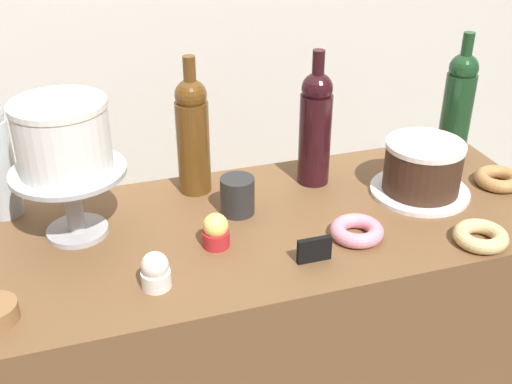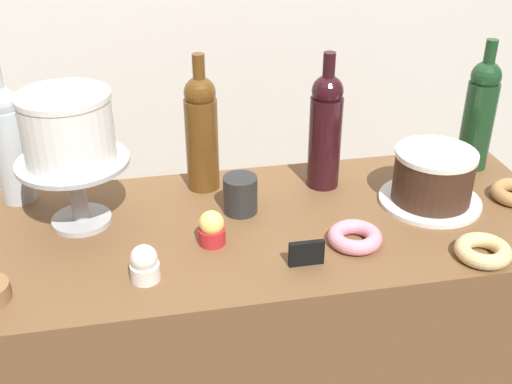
{
  "view_description": "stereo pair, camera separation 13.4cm",
  "coord_description": "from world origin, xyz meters",
  "px_view_note": "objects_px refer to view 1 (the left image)",
  "views": [
    {
      "loc": [
        -0.35,
        -1.12,
        1.68
      ],
      "look_at": [
        0.0,
        0.0,
        1.02
      ],
      "focal_mm": 44.75,
      "sensor_mm": 36.0,
      "label": 1
    },
    {
      "loc": [
        -0.22,
        -1.15,
        1.68
      ],
      "look_at": [
        0.0,
        0.0,
        1.02
      ],
      "focal_mm": 44.75,
      "sensor_mm": 36.0,
      "label": 2
    }
  ],
  "objects_px": {
    "wine_bottle_amber": "(193,134)",
    "price_sign_chalkboard": "(314,250)",
    "wine_bottle_dark_red": "(315,126)",
    "cupcake_vanilla": "(155,271)",
    "cake_stand_pedestal": "(71,190)",
    "cupcake_lemon": "(216,231)",
    "donut_pink": "(357,231)",
    "white_layer_cake": "(62,136)",
    "donut_maple": "(498,179)",
    "chocolate_round_cake": "(423,166)",
    "wine_bottle_green": "(458,104)",
    "donut_glazed": "(481,236)",
    "coffee_cup_ceramic": "(237,195)"
  },
  "relations": [
    {
      "from": "chocolate_round_cake",
      "to": "donut_pink",
      "type": "relative_size",
      "value": 1.61
    },
    {
      "from": "wine_bottle_green",
      "to": "cupcake_vanilla",
      "type": "relative_size",
      "value": 4.38
    },
    {
      "from": "wine_bottle_dark_red",
      "to": "price_sign_chalkboard",
      "type": "relative_size",
      "value": 4.65
    },
    {
      "from": "wine_bottle_dark_red",
      "to": "cupcake_vanilla",
      "type": "distance_m",
      "value": 0.54
    },
    {
      "from": "donut_maple",
      "to": "wine_bottle_green",
      "type": "bearing_deg",
      "value": 96.11
    },
    {
      "from": "cake_stand_pedestal",
      "to": "price_sign_chalkboard",
      "type": "distance_m",
      "value": 0.51
    },
    {
      "from": "cake_stand_pedestal",
      "to": "donut_pink",
      "type": "xyz_separation_m",
      "value": [
        0.56,
        -0.19,
        -0.09
      ]
    },
    {
      "from": "wine_bottle_amber",
      "to": "donut_glazed",
      "type": "height_order",
      "value": "wine_bottle_amber"
    },
    {
      "from": "donut_pink",
      "to": "cake_stand_pedestal",
      "type": "bearing_deg",
      "value": 160.84
    },
    {
      "from": "wine_bottle_amber",
      "to": "donut_maple",
      "type": "bearing_deg",
      "value": -15.8
    },
    {
      "from": "wine_bottle_amber",
      "to": "cupcake_lemon",
      "type": "height_order",
      "value": "wine_bottle_amber"
    },
    {
      "from": "chocolate_round_cake",
      "to": "coffee_cup_ceramic",
      "type": "height_order",
      "value": "chocolate_round_cake"
    },
    {
      "from": "white_layer_cake",
      "to": "chocolate_round_cake",
      "type": "relative_size",
      "value": 1.04
    },
    {
      "from": "white_layer_cake",
      "to": "price_sign_chalkboard",
      "type": "distance_m",
      "value": 0.54
    },
    {
      "from": "donut_glazed",
      "to": "coffee_cup_ceramic",
      "type": "bearing_deg",
      "value": 148.68
    },
    {
      "from": "cupcake_vanilla",
      "to": "cupcake_lemon",
      "type": "relative_size",
      "value": 1.0
    },
    {
      "from": "white_layer_cake",
      "to": "donut_glazed",
      "type": "xyz_separation_m",
      "value": [
        0.79,
        -0.29,
        -0.21
      ]
    },
    {
      "from": "wine_bottle_dark_red",
      "to": "price_sign_chalkboard",
      "type": "bearing_deg",
      "value": -111.62
    },
    {
      "from": "cupcake_vanilla",
      "to": "donut_pink",
      "type": "relative_size",
      "value": 0.66
    },
    {
      "from": "cupcake_vanilla",
      "to": "donut_maple",
      "type": "bearing_deg",
      "value": 9.73
    },
    {
      "from": "coffee_cup_ceramic",
      "to": "chocolate_round_cake",
      "type": "bearing_deg",
      "value": -5.92
    },
    {
      "from": "cupcake_lemon",
      "to": "price_sign_chalkboard",
      "type": "distance_m",
      "value": 0.2
    },
    {
      "from": "cake_stand_pedestal",
      "to": "price_sign_chalkboard",
      "type": "xyz_separation_m",
      "value": [
        0.44,
        -0.24,
        -0.08
      ]
    },
    {
      "from": "cake_stand_pedestal",
      "to": "donut_maple",
      "type": "relative_size",
      "value": 2.09
    },
    {
      "from": "cake_stand_pedestal",
      "to": "cupcake_lemon",
      "type": "distance_m",
      "value": 0.31
    },
    {
      "from": "cupcake_vanilla",
      "to": "price_sign_chalkboard",
      "type": "relative_size",
      "value": 1.06
    },
    {
      "from": "white_layer_cake",
      "to": "cupcake_lemon",
      "type": "xyz_separation_m",
      "value": [
        0.27,
        -0.13,
        -0.19
      ]
    },
    {
      "from": "wine_bottle_dark_red",
      "to": "wine_bottle_amber",
      "type": "distance_m",
      "value": 0.29
    },
    {
      "from": "cupcake_lemon",
      "to": "donut_pink",
      "type": "relative_size",
      "value": 0.66
    },
    {
      "from": "cake_stand_pedestal",
      "to": "white_layer_cake",
      "type": "relative_size",
      "value": 1.25
    },
    {
      "from": "donut_pink",
      "to": "price_sign_chalkboard",
      "type": "relative_size",
      "value": 1.6
    },
    {
      "from": "wine_bottle_amber",
      "to": "price_sign_chalkboard",
      "type": "distance_m",
      "value": 0.41
    },
    {
      "from": "wine_bottle_amber",
      "to": "white_layer_cake",
      "type": "bearing_deg",
      "value": -158.35
    },
    {
      "from": "white_layer_cake",
      "to": "cake_stand_pedestal",
      "type": "bearing_deg",
      "value": -90.0
    },
    {
      "from": "donut_maple",
      "to": "donut_pink",
      "type": "bearing_deg",
      "value": -165.86
    },
    {
      "from": "wine_bottle_amber",
      "to": "donut_pink",
      "type": "height_order",
      "value": "wine_bottle_amber"
    },
    {
      "from": "wine_bottle_green",
      "to": "wine_bottle_amber",
      "type": "distance_m",
      "value": 0.68
    },
    {
      "from": "wine_bottle_green",
      "to": "price_sign_chalkboard",
      "type": "height_order",
      "value": "wine_bottle_green"
    },
    {
      "from": "white_layer_cake",
      "to": "wine_bottle_green",
      "type": "relative_size",
      "value": 0.58
    },
    {
      "from": "wine_bottle_dark_red",
      "to": "coffee_cup_ceramic",
      "type": "height_order",
      "value": "wine_bottle_dark_red"
    },
    {
      "from": "cupcake_vanilla",
      "to": "cupcake_lemon",
      "type": "xyz_separation_m",
      "value": [
        0.14,
        0.1,
        0.0
      ]
    },
    {
      "from": "cupcake_vanilla",
      "to": "cake_stand_pedestal",
      "type": "bearing_deg",
      "value": 118.82
    },
    {
      "from": "white_layer_cake",
      "to": "donut_maple",
      "type": "xyz_separation_m",
      "value": [
        0.98,
        -0.09,
        -0.21
      ]
    },
    {
      "from": "chocolate_round_cake",
      "to": "wine_bottle_dark_red",
      "type": "height_order",
      "value": "wine_bottle_dark_red"
    },
    {
      "from": "cake_stand_pedestal",
      "to": "price_sign_chalkboard",
      "type": "height_order",
      "value": "cake_stand_pedestal"
    },
    {
      "from": "cupcake_lemon",
      "to": "white_layer_cake",
      "type": "bearing_deg",
      "value": 153.42
    },
    {
      "from": "wine_bottle_green",
      "to": "wine_bottle_amber",
      "type": "bearing_deg",
      "value": 178.32
    },
    {
      "from": "cake_stand_pedestal",
      "to": "donut_maple",
      "type": "xyz_separation_m",
      "value": [
        0.98,
        -0.09,
        -0.09
      ]
    },
    {
      "from": "wine_bottle_amber",
      "to": "price_sign_chalkboard",
      "type": "relative_size",
      "value": 4.65
    },
    {
      "from": "wine_bottle_green",
      "to": "donut_pink",
      "type": "xyz_separation_m",
      "value": [
        -0.4,
        -0.28,
        -0.13
      ]
    }
  ]
}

